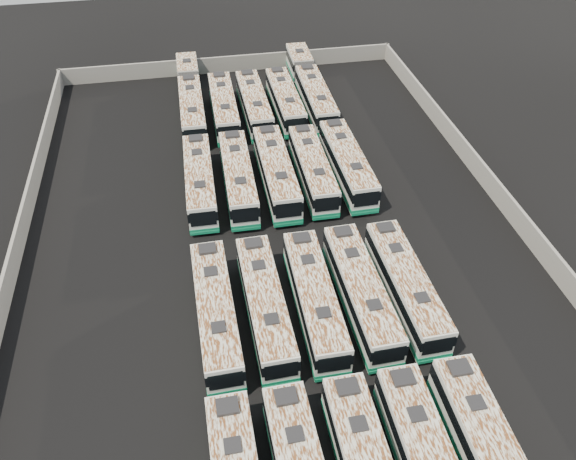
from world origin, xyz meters
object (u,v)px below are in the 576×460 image
at_px(bus_midback_far_right, 347,164).
at_px(bus_back_far_left, 191,97).
at_px(bus_midfront_far_left, 216,312).
at_px(bus_back_far_right, 310,86).
at_px(bus_midfront_left, 265,305).
at_px(bus_midfront_center, 315,299).
at_px(bus_back_center, 254,104).
at_px(bus_midback_right, 313,169).
at_px(bus_back_left, 224,107).
at_px(bus_midback_center, 276,172).
at_px(bus_midfront_far_right, 406,285).
at_px(bus_front_far_right, 491,459).
at_px(bus_midback_left, 238,177).
at_px(bus_midfront_right, 361,292).
at_px(bus_midback_far_left, 200,181).
at_px(bus_back_right, 285,101).

xyz_separation_m(bus_midback_far_right, bus_back_far_left, (-14.79, 17.64, -0.05)).
relative_size(bus_midfront_far_left, bus_back_far_right, 0.64).
distance_m(bus_midfront_left, bus_midfront_center, 3.82).
bearing_deg(bus_back_center, bus_midfront_left, -97.37).
xyz_separation_m(bus_midback_right, bus_back_left, (-7.46, 14.38, 0.03)).
distance_m(bus_midfront_center, bus_midback_center, 17.12).
xyz_separation_m(bus_midfront_far_right, bus_back_far_left, (-14.79, 34.90, -0.00)).
relative_size(bus_front_far_right, bus_midback_left, 1.00).
bearing_deg(bus_back_center, bus_back_far_left, 154.18).
height_order(bus_midback_center, bus_back_center, bus_midback_center).
bearing_deg(bus_midfront_right, bus_midback_far_left, 122.28).
bearing_deg(bus_back_left, bus_midback_far_left, -104.35).
bearing_deg(bus_back_center, bus_midback_left, -104.92).
xyz_separation_m(bus_midback_center, bus_back_far_right, (7.42, 17.87, -0.05)).
distance_m(bus_midfront_left, bus_back_right, 32.51).
height_order(bus_midback_far_left, bus_back_center, bus_back_center).
bearing_deg(bus_midback_far_right, bus_front_far_right, -90.35).
xyz_separation_m(bus_midback_far_left, bus_midback_center, (7.58, -0.08, 0.07)).
bearing_deg(bus_midfront_far_right, bus_back_far_right, 89.01).
distance_m(bus_midfront_left, bus_back_left, 31.42).
distance_m(bus_front_far_right, bus_midback_left, 33.46).
xyz_separation_m(bus_midback_right, bus_back_center, (-3.86, 14.38, 0.02)).
relative_size(bus_midfront_right, bus_back_right, 1.03).
bearing_deg(bus_midback_center, bus_back_left, 104.69).
relative_size(bus_midback_left, bus_back_center, 1.02).
bearing_deg(bus_front_far_right, bus_back_right, 95.32).
xyz_separation_m(bus_front_far_right, bus_midfront_right, (-3.74, 14.47, -0.01)).
height_order(bus_midfront_far_left, bus_midback_far_left, bus_midfront_far_left).
bearing_deg(bus_back_right, bus_midfront_right, -90.40).
bearing_deg(bus_midback_far_left, bus_midfront_right, -55.76).
distance_m(bus_midfront_center, bus_back_right, 31.96).
bearing_deg(bus_midfront_center, bus_back_right, 84.10).
distance_m(bus_midfront_far_right, bus_back_far_left, 37.90).
bearing_deg(bus_midback_far_right, bus_midfront_left, -123.51).
distance_m(bus_front_far_right, bus_back_right, 46.35).
height_order(bus_midfront_far_left, bus_midback_left, bus_midback_left).
distance_m(bus_midfront_far_left, bus_midfront_far_right, 14.92).
bearing_deg(bus_back_left, bus_midback_center, -74.80).
xyz_separation_m(bus_midback_far_right, bus_back_right, (-3.71, 14.44, -0.06)).
height_order(bus_midfront_far_left, bus_midfront_far_right, bus_midfront_far_left).
xyz_separation_m(bus_midfront_center, bus_back_left, (-3.75, 31.53, 0.01)).
bearing_deg(bus_midback_left, bus_midfront_right, -65.15).
distance_m(bus_front_far_right, bus_back_center, 46.60).
bearing_deg(bus_midback_left, bus_back_right, 64.15).
distance_m(bus_midfront_center, bus_back_center, 31.53).
height_order(bus_back_left, bus_back_right, bus_back_left).
xyz_separation_m(bus_midfront_left, bus_back_far_right, (11.25, 34.89, 0.02)).
bearing_deg(bus_midfront_left, bus_front_far_right, -53.23).
xyz_separation_m(bus_midfront_far_right, bus_back_left, (-11.12, 31.48, 0.03)).
relative_size(bus_front_far_right, bus_midfront_far_right, 1.02).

